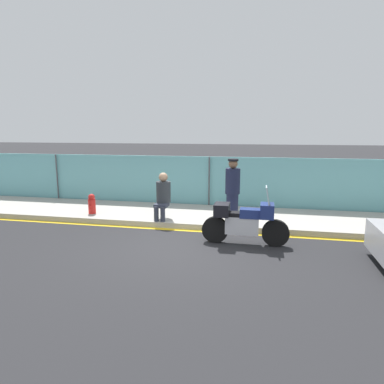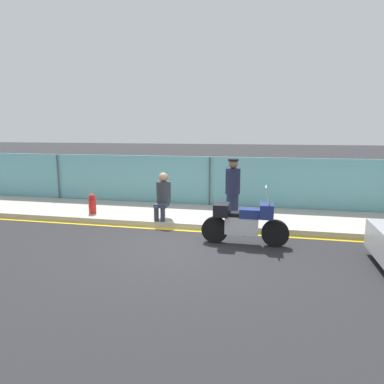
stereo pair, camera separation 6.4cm
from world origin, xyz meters
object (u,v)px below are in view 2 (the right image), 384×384
at_px(officer_standing, 233,189).
at_px(person_seated_on_curb, 163,194).
at_px(motorcycle, 244,221).
at_px(fire_hydrant, 92,204).

relative_size(officer_standing, person_seated_on_curb, 1.30).
height_order(motorcycle, fire_hydrant, motorcycle).
xyz_separation_m(person_seated_on_curb, fire_hydrant, (-2.38, 0.12, -0.44)).
relative_size(motorcycle, officer_standing, 1.19).
distance_m(motorcycle, fire_hydrant, 5.10).
bearing_deg(motorcycle, fire_hydrant, 162.32).
distance_m(motorcycle, officer_standing, 1.96).
distance_m(officer_standing, person_seated_on_curb, 2.07).
xyz_separation_m(motorcycle, fire_hydrant, (-4.86, 1.54, -0.12)).
relative_size(person_seated_on_curb, fire_hydrant, 2.17).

